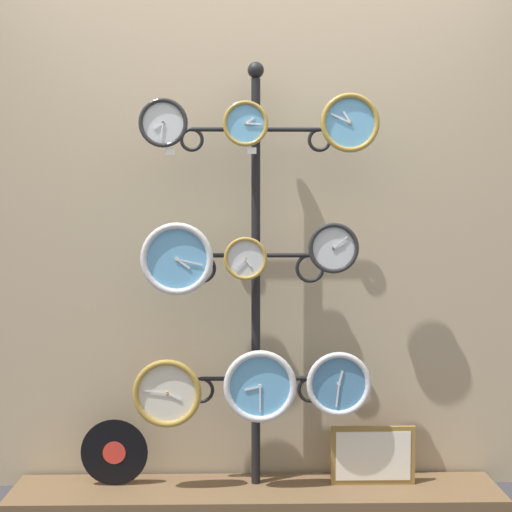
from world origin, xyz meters
The scene contains 16 objects.
shop_wall centered at (0.00, 0.57, 1.40)m, with size 4.40×0.04×2.80m.
low_shelf centered at (0.00, 0.35, 0.03)m, with size 2.20×0.36×0.06m.
display_stand centered at (0.00, 0.41, 0.63)m, with size 0.68×0.44×1.97m.
clock_top_left centered at (-0.40, 0.30, 1.68)m, with size 0.21×0.04×0.21m.
clock_top_center centered at (-0.05, 0.33, 1.69)m, with size 0.20×0.04×0.20m.
clock_top_right centered at (0.41, 0.31, 1.69)m, with size 0.26×0.04×0.26m.
clock_middle_left centered at (-0.35, 0.30, 1.10)m, with size 0.32×0.04×0.32m.
clock_middle_center centered at (-0.05, 0.33, 1.10)m, with size 0.19×0.04×0.19m.
clock_middle_right centered at (0.34, 0.32, 1.14)m, with size 0.22×0.04×0.22m.
clock_bottom_left centered at (-0.39, 0.30, 0.51)m, with size 0.30×0.04×0.30m.
clock_bottom_center centered at (0.02, 0.30, 0.54)m, with size 0.32×0.04×0.32m.
clock_bottom_right centered at (0.37, 0.33, 0.54)m, with size 0.29×0.04×0.29m.
vinyl_record centered at (-0.64, 0.39, 0.21)m, with size 0.30×0.01×0.30m.
picture_frame centered at (0.53, 0.38, 0.19)m, with size 0.38×0.02×0.27m.
price_tag_upper centered at (-0.37, 0.30, 1.56)m, with size 0.04×0.00×0.03m.
price_tag_mid centered at (-0.02, 0.32, 1.57)m, with size 0.04×0.00×0.03m.
Camera 1 is at (-0.06, -2.79, 1.30)m, focal length 50.00 mm.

